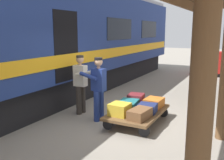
{
  "coord_description": "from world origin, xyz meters",
  "views": [
    {
      "loc": [
        -2.46,
        5.96,
        2.4
      ],
      "look_at": [
        0.5,
        0.25,
        1.15
      ],
      "focal_mm": 41.07,
      "sensor_mm": 36.0,
      "label": 1
    }
  ],
  "objects_px": {
    "suitcase_yellow_case": "(120,109)",
    "suitcase_maroon_trunk": "(136,99)",
    "suitcase_orange_carryall": "(154,103)",
    "porter_in_overalls": "(98,87)",
    "luggage_cart": "(138,112)",
    "suitcase_teal_softside": "(128,105)",
    "train_car": "(28,41)",
    "suitcase_navy_fabric": "(147,108)",
    "porter_by_door": "(81,82)",
    "suitcase_brown_leather": "(140,114)",
    "baggage_tug": "(212,64)"
  },
  "relations": [
    {
      "from": "train_car",
      "to": "suitcase_yellow_case",
      "type": "bearing_deg",
      "value": 172.02
    },
    {
      "from": "suitcase_teal_softside",
      "to": "porter_in_overalls",
      "type": "bearing_deg",
      "value": 20.21
    },
    {
      "from": "suitcase_yellow_case",
      "to": "train_car",
      "type": "bearing_deg",
      "value": -7.98
    },
    {
      "from": "suitcase_yellow_case",
      "to": "suitcase_maroon_trunk",
      "type": "xyz_separation_m",
      "value": [
        0.0,
        -1.06,
        0.0
      ]
    },
    {
      "from": "suitcase_yellow_case",
      "to": "suitcase_navy_fabric",
      "type": "height_order",
      "value": "suitcase_yellow_case"
    },
    {
      "from": "train_car",
      "to": "suitcase_orange_carryall",
      "type": "relative_size",
      "value": 37.16
    },
    {
      "from": "luggage_cart",
      "to": "suitcase_maroon_trunk",
      "type": "height_order",
      "value": "suitcase_maroon_trunk"
    },
    {
      "from": "train_car",
      "to": "porter_by_door",
      "type": "xyz_separation_m",
      "value": [
        -1.94,
        -0.04,
        -1.14
      ]
    },
    {
      "from": "suitcase_navy_fabric",
      "to": "baggage_tug",
      "type": "height_order",
      "value": "baggage_tug"
    },
    {
      "from": "porter_in_overalls",
      "to": "luggage_cart",
      "type": "bearing_deg",
      "value": -164.73
    },
    {
      "from": "luggage_cart",
      "to": "porter_in_overalls",
      "type": "distance_m",
      "value": 1.24
    },
    {
      "from": "luggage_cart",
      "to": "suitcase_brown_leather",
      "type": "distance_m",
      "value": 0.62
    },
    {
      "from": "suitcase_teal_softside",
      "to": "suitcase_yellow_case",
      "type": "distance_m",
      "value": 0.53
    },
    {
      "from": "suitcase_teal_softside",
      "to": "suitcase_orange_carryall",
      "type": "distance_m",
      "value": 0.75
    },
    {
      "from": "suitcase_brown_leather",
      "to": "suitcase_teal_softside",
      "type": "bearing_deg",
      "value": -45.08
    },
    {
      "from": "luggage_cart",
      "to": "porter_by_door",
      "type": "bearing_deg",
      "value": 0.31
    },
    {
      "from": "suitcase_brown_leather",
      "to": "suitcase_maroon_trunk",
      "type": "xyz_separation_m",
      "value": [
        0.53,
        -1.06,
        0.03
      ]
    },
    {
      "from": "suitcase_yellow_case",
      "to": "porter_in_overalls",
      "type": "distance_m",
      "value": 0.92
    },
    {
      "from": "train_car",
      "to": "baggage_tug",
      "type": "relative_size",
      "value": 11.34
    },
    {
      "from": "suitcase_navy_fabric",
      "to": "porter_in_overalls",
      "type": "xyz_separation_m",
      "value": [
        1.29,
        0.28,
        0.49
      ]
    },
    {
      "from": "train_car",
      "to": "luggage_cart",
      "type": "distance_m",
      "value": 4.1
    },
    {
      "from": "suitcase_maroon_trunk",
      "to": "suitcase_orange_carryall",
      "type": "distance_m",
      "value": 0.53
    },
    {
      "from": "suitcase_maroon_trunk",
      "to": "porter_by_door",
      "type": "relative_size",
      "value": 0.27
    },
    {
      "from": "suitcase_orange_carryall",
      "to": "porter_in_overalls",
      "type": "height_order",
      "value": "porter_in_overalls"
    },
    {
      "from": "suitcase_brown_leather",
      "to": "porter_by_door",
      "type": "height_order",
      "value": "porter_by_door"
    },
    {
      "from": "suitcase_yellow_case",
      "to": "porter_in_overalls",
      "type": "height_order",
      "value": "porter_in_overalls"
    },
    {
      "from": "suitcase_brown_leather",
      "to": "suitcase_maroon_trunk",
      "type": "height_order",
      "value": "suitcase_maroon_trunk"
    },
    {
      "from": "suitcase_brown_leather",
      "to": "baggage_tug",
      "type": "distance_m",
      "value": 9.33
    },
    {
      "from": "suitcase_teal_softside",
      "to": "porter_by_door",
      "type": "distance_m",
      "value": 1.56
    },
    {
      "from": "suitcase_maroon_trunk",
      "to": "porter_by_door",
      "type": "bearing_deg",
      "value": 19.98
    },
    {
      "from": "porter_by_door",
      "to": "porter_in_overalls",
      "type": "bearing_deg",
      "value": 159.55
    },
    {
      "from": "suitcase_yellow_case",
      "to": "suitcase_maroon_trunk",
      "type": "bearing_deg",
      "value": -90.0
    },
    {
      "from": "suitcase_yellow_case",
      "to": "suitcase_orange_carryall",
      "type": "xyz_separation_m",
      "value": [
        -0.53,
        -1.06,
        -0.03
      ]
    },
    {
      "from": "luggage_cart",
      "to": "suitcase_maroon_trunk",
      "type": "distance_m",
      "value": 0.63
    },
    {
      "from": "porter_by_door",
      "to": "baggage_tug",
      "type": "distance_m",
      "value": 9.17
    },
    {
      "from": "suitcase_navy_fabric",
      "to": "porter_by_door",
      "type": "relative_size",
      "value": 0.26
    },
    {
      "from": "suitcase_navy_fabric",
      "to": "suitcase_orange_carryall",
      "type": "height_order",
      "value": "suitcase_orange_carryall"
    },
    {
      "from": "suitcase_orange_carryall",
      "to": "porter_in_overalls",
      "type": "xyz_separation_m",
      "value": [
        1.29,
        0.81,
        0.47
      ]
    },
    {
      "from": "suitcase_orange_carryall",
      "to": "train_car",
      "type": "bearing_deg",
      "value": 8.41
    },
    {
      "from": "suitcase_maroon_trunk",
      "to": "porter_in_overalls",
      "type": "distance_m",
      "value": 1.2
    },
    {
      "from": "suitcase_teal_softside",
      "to": "porter_by_door",
      "type": "xyz_separation_m",
      "value": [
        1.49,
        0.01,
        0.47
      ]
    },
    {
      "from": "suitcase_yellow_case",
      "to": "porter_in_overalls",
      "type": "bearing_deg",
      "value": -18.26
    },
    {
      "from": "train_car",
      "to": "baggage_tug",
      "type": "height_order",
      "value": "train_car"
    },
    {
      "from": "train_car",
      "to": "suitcase_maroon_trunk",
      "type": "bearing_deg",
      "value": -170.31
    },
    {
      "from": "suitcase_yellow_case",
      "to": "suitcase_maroon_trunk",
      "type": "height_order",
      "value": "same"
    },
    {
      "from": "train_car",
      "to": "suitcase_teal_softside",
      "type": "bearing_deg",
      "value": -179.12
    },
    {
      "from": "porter_by_door",
      "to": "suitcase_maroon_trunk",
      "type": "bearing_deg",
      "value": -160.02
    },
    {
      "from": "train_car",
      "to": "baggage_tug",
      "type": "bearing_deg",
      "value": -117.22
    },
    {
      "from": "porter_by_door",
      "to": "luggage_cart",
      "type": "bearing_deg",
      "value": -179.69
    },
    {
      "from": "suitcase_navy_fabric",
      "to": "suitcase_orange_carryall",
      "type": "bearing_deg",
      "value": -90.0
    }
  ]
}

